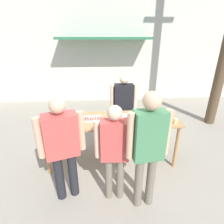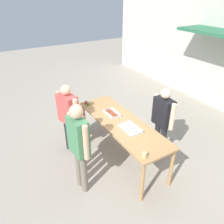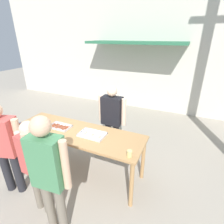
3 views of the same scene
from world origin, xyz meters
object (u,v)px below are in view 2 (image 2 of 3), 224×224
at_px(condiment_jar_ketchup, 88,104).
at_px(person_server_behind_table, 163,117).
at_px(food_tray_sausages, 112,113).
at_px(person_customer_waiting_in_line, 78,134).
at_px(person_customer_holding_hotdog, 68,114).
at_px(person_customer_with_cup, 79,142).
at_px(condiment_jar_mustard, 86,102).
at_px(beer_cup, 144,155).
at_px(food_tray_buns, 130,129).

xyz_separation_m(condiment_jar_ketchup, person_server_behind_table, (1.40, 1.13, -0.01)).
distance_m(food_tray_sausages, person_customer_waiting_in_line, 1.04).
xyz_separation_m(person_customer_holding_hotdog, person_customer_with_cup, (1.19, -0.25, 0.10)).
relative_size(person_server_behind_table, person_customer_with_cup, 0.90).
relative_size(condiment_jar_ketchup, person_server_behind_table, 0.05).
distance_m(condiment_jar_mustard, beer_cup, 2.30).
relative_size(condiment_jar_mustard, person_customer_holding_hotdog, 0.05).
bearing_deg(person_customer_with_cup, condiment_jar_mustard, -34.84).
bearing_deg(condiment_jar_ketchup, person_customer_with_cup, -30.70).
xyz_separation_m(food_tray_buns, condiment_jar_mustard, (-1.48, -0.29, 0.03)).
distance_m(food_tray_sausages, condiment_jar_ketchup, 0.72).
height_order(condiment_jar_mustard, beer_cup, beer_cup).
height_order(food_tray_sausages, person_customer_with_cup, person_customer_with_cup).
distance_m(food_tray_sausages, person_customer_holding_hotdog, 0.98).
bearing_deg(person_customer_waiting_in_line, person_server_behind_table, -98.96).
distance_m(food_tray_buns, beer_cup, 0.87).
bearing_deg(food_tray_buns, food_tray_sausages, 179.92).
xyz_separation_m(beer_cup, person_customer_waiting_in_line, (-1.19, -0.69, -0.04)).
height_order(food_tray_buns, person_server_behind_table, person_server_behind_table).
height_order(food_tray_sausages, person_server_behind_table, person_server_behind_table).
bearing_deg(beer_cup, person_customer_with_cup, -131.63).
distance_m(beer_cup, person_customer_waiting_in_line, 1.38).
bearing_deg(beer_cup, food_tray_sausages, 169.40).
xyz_separation_m(beer_cup, person_server_behind_table, (-0.80, 1.13, -0.02)).
bearing_deg(person_customer_with_cup, person_server_behind_table, -94.81).
distance_m(person_server_behind_table, person_customer_with_cup, 1.99).
xyz_separation_m(food_tray_sausages, person_customer_holding_hotdog, (-0.40, -0.89, 0.04)).
relative_size(food_tray_buns, person_customer_with_cup, 0.26).
xyz_separation_m(condiment_jar_mustard, beer_cup, (2.30, 0.00, 0.01)).
bearing_deg(person_customer_holding_hotdog, person_server_behind_table, -139.68).
height_order(food_tray_buns, person_customer_waiting_in_line, person_customer_waiting_in_line).
xyz_separation_m(person_server_behind_table, person_customer_waiting_in_line, (-0.39, -1.82, -0.02)).
bearing_deg(condiment_jar_mustard, condiment_jar_ketchup, 6.42).
bearing_deg(food_tray_sausages, person_server_behind_table, 48.75).
bearing_deg(person_customer_holding_hotdog, food_tray_buns, -158.08).
xyz_separation_m(food_tray_sausages, condiment_jar_mustard, (-0.76, -0.29, 0.03)).
xyz_separation_m(condiment_jar_mustard, person_customer_waiting_in_line, (1.11, -0.68, -0.03)).
height_order(person_server_behind_table, person_customer_waiting_in_line, person_server_behind_table).
distance_m(person_customer_with_cup, person_customer_waiting_in_line, 0.49).
height_order(person_customer_with_cup, person_customer_waiting_in_line, person_customer_with_cup).
xyz_separation_m(food_tray_buns, person_customer_waiting_in_line, (-0.37, -0.97, -0.01)).
relative_size(condiment_jar_ketchup, beer_cup, 0.84).
xyz_separation_m(food_tray_buns, person_customer_holding_hotdog, (-1.13, -0.89, 0.04)).
height_order(condiment_jar_ketchup, person_customer_with_cup, person_customer_with_cup).
bearing_deg(person_customer_with_cup, person_customer_waiting_in_line, -26.77).
bearing_deg(beer_cup, person_customer_waiting_in_line, -150.05).
relative_size(food_tray_buns, person_customer_waiting_in_line, 0.30).
distance_m(condiment_jar_mustard, person_customer_with_cup, 1.77).
xyz_separation_m(beer_cup, person_customer_holding_hotdog, (-1.94, -0.60, 0.00)).
relative_size(condiment_jar_ketchup, person_customer_waiting_in_line, 0.05).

